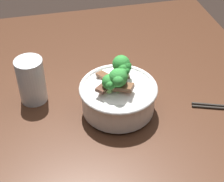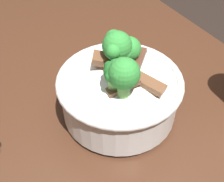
% 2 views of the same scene
% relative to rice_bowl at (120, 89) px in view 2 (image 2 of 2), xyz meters
% --- Properties ---
extents(dining_table, '(1.19, 0.81, 0.78)m').
position_rel_rice_bowl_xyz_m(dining_table, '(-0.01, 0.08, -0.19)').
color(dining_table, '#472819').
rests_on(dining_table, ground).
extents(rice_bowl, '(0.21, 0.21, 0.15)m').
position_rel_rice_bowl_xyz_m(rice_bowl, '(0.00, 0.00, 0.00)').
color(rice_bowl, white).
rests_on(rice_bowl, dining_table).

